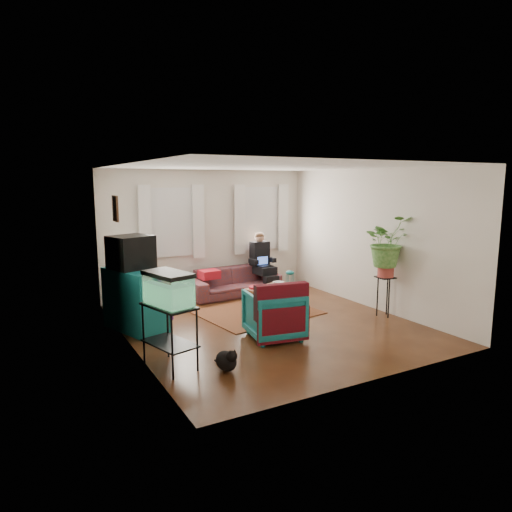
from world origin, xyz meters
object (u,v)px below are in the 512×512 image
aquarium_stand (170,337)px  coffee_table (272,298)px  armchair (274,312)px  dresser (136,300)px  side_table (135,290)px  plant_stand (384,297)px  sofa (234,277)px

aquarium_stand → coffee_table: (2.57, 1.76, -0.21)m
armchair → coffee_table: bearing=-110.8°
dresser → aquarium_stand: 1.75m
side_table → armchair: (1.40, -2.80, 0.09)m
plant_stand → sofa: bearing=122.3°
armchair → coffee_table: armchair is taller
plant_stand → side_table: bearing=143.1°
side_table → aquarium_stand: bearing=-96.3°
coffee_table → plant_stand: size_ratio=1.39×
aquarium_stand → armchair: aquarium_stand is taller
coffee_table → plant_stand: plant_stand is taller
sofa → dresser: 2.68m
armchair → coffee_table: 1.65m
dresser → plant_stand: (4.03, -1.38, -0.14)m
side_table → coffee_table: bearing=-32.0°
sofa → coffee_table: (0.20, -1.25, -0.18)m
armchair → plant_stand: 2.30m
armchair → coffee_table: size_ratio=0.82×
side_table → aquarium_stand: 3.17m
sofa → dresser: dresser is taller
side_table → plant_stand: (3.69, -2.77, 0.04)m
sofa → plant_stand: (1.67, -2.64, -0.03)m
coffee_table → dresser: bearing=164.4°
sofa → side_table: (-2.02, 0.13, -0.07)m
armchair → dresser: bearing=-29.9°
side_table → dresser: bearing=-103.7°
coffee_table → plant_stand: (1.48, -1.39, 0.15)m
aquarium_stand → armchair: bearing=-4.6°
armchair → plant_stand: bearing=-170.1°
armchair → coffee_table: (0.82, 1.42, -0.20)m
side_table → coffee_table: 2.62m
sofa → side_table: sofa is taller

